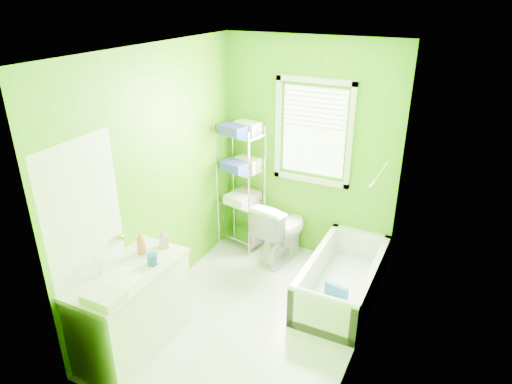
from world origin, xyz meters
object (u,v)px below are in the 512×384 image
at_px(toilet, 281,230).
at_px(vanity, 132,308).
at_px(bathtub, 341,285).
at_px(wire_shelf_unit, 242,174).

bearing_deg(toilet, vanity, 83.45).
distance_m(bathtub, toilet, 1.02).
relative_size(bathtub, wire_shelf_unit, 0.91).
xyz_separation_m(toilet, wire_shelf_unit, (-0.57, 0.09, 0.59)).
distance_m(vanity, wire_shelf_unit, 2.14).
relative_size(bathtub, toilet, 1.87).
bearing_deg(vanity, bathtub, 46.17).
relative_size(bathtub, vanity, 1.34).
height_order(bathtub, toilet, toilet).
relative_size(toilet, wire_shelf_unit, 0.49).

